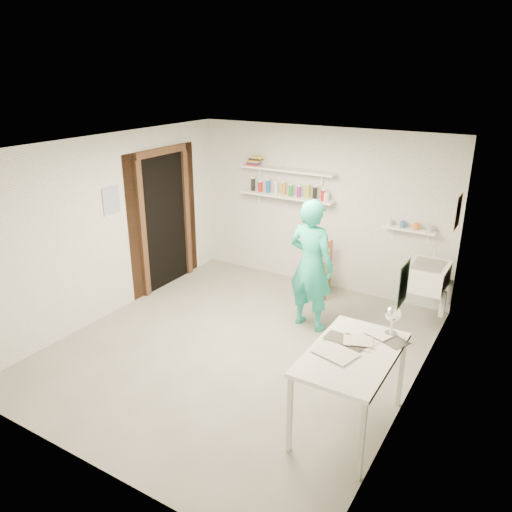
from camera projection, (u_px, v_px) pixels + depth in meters
The scene contains 27 objects.
floor at pixel (239, 348), 6.04m from camera, with size 4.00×4.50×0.02m, color slate.
ceiling at pixel (236, 145), 5.18m from camera, with size 4.00×4.50×0.02m, color silver.
wall_back at pixel (320, 209), 7.42m from camera, with size 4.00×0.02×2.40m, color silver.
wall_front at pixel (76, 344), 3.79m from camera, with size 4.00×0.02×2.40m, color silver.
wall_left at pixel (110, 227), 6.57m from camera, with size 0.02×4.50×2.40m, color silver.
wall_right at pixel (419, 293), 4.64m from camera, with size 0.02×4.50×2.40m, color silver.
doorway_recess at pixel (165, 222), 7.48m from camera, with size 0.02×0.90×2.00m, color black.
corridor_box at pixel (130, 212), 7.80m from camera, with size 1.40×1.50×2.10m, color brown.
door_lintel at pixel (161, 151), 7.09m from camera, with size 0.06×1.05×0.10m, color brown.
door_jamb_near at pixel (142, 231), 7.07m from camera, with size 0.06×0.10×2.00m, color brown.
door_jamb_far at pixel (187, 214), 7.87m from camera, with size 0.06×0.10×2.00m, color brown.
shelf_lower at pixel (287, 196), 7.50m from camera, with size 1.50×0.22×0.03m, color white.
shelf_upper at pixel (287, 170), 7.36m from camera, with size 1.50×0.22×0.03m, color white.
ledge_shelf at pixel (409, 230), 6.72m from camera, with size 0.70×0.14×0.03m, color white.
poster_left at pixel (111, 200), 6.48m from camera, with size 0.01×0.28×0.36m, color #334C7F.
poster_right_a at pixel (458, 212), 5.97m from camera, with size 0.01×0.34×0.42m, color #995933.
poster_right_b at pixel (404, 284), 4.10m from camera, with size 0.01×0.30×0.38m, color #3F724C.
belfast_sink at pixel (427, 276), 6.30m from camera, with size 0.48×0.60×0.30m, color white.
man at pixel (311, 265), 6.24m from camera, with size 0.62×0.41×1.70m, color #23B099.
wall_clock at pixel (317, 238), 6.33m from camera, with size 0.31×0.31×0.04m, color beige.
wooden_chair at pixel (317, 268), 7.29m from camera, with size 0.39×0.38×0.84m, color brown.
work_table at pixel (349, 390), 4.56m from camera, with size 0.72×1.21×0.81m, color white.
desk_lamp at pixel (393, 314), 4.63m from camera, with size 0.15×0.15×0.15m, color white.
spray_cans at pixel (287, 190), 7.47m from camera, with size 1.32×0.06×0.17m.
book_stack at pixel (255, 161), 7.60m from camera, with size 0.26×0.14×0.14m.
ledge_pots at pixel (410, 225), 6.70m from camera, with size 0.48×0.07×0.09m.
papers at pixel (352, 351), 4.41m from camera, with size 0.30×0.22×0.03m.
Camera 1 is at (2.88, -4.39, 3.17)m, focal length 35.00 mm.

